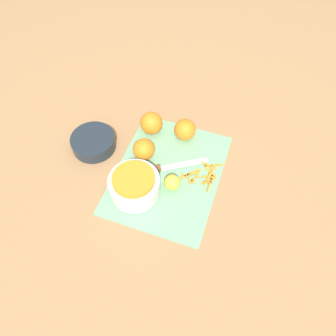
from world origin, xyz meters
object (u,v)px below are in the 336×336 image
object	(u,v)px
orange_back	(185,130)
lemon	(172,182)
bowl_dark	(93,142)
bowl_speckled	(134,185)
orange_left	(151,123)
orange_right	(144,149)
knife	(158,169)

from	to	relation	value
orange_back	lemon	bearing A→B (deg)	-173.35
bowl_dark	orange_back	distance (m)	0.33
bowl_speckled	orange_left	distance (m)	0.27
bowl_speckled	orange_right	xyz separation A→B (m)	(0.15, 0.03, -0.00)
orange_left	knife	bearing A→B (deg)	-152.84
bowl_dark	orange_left	bearing A→B (deg)	-51.95
knife	lemon	distance (m)	0.09
lemon	bowl_dark	bearing A→B (deg)	77.60
orange_back	bowl_speckled	bearing A→B (deg)	163.33
bowl_speckled	lemon	distance (m)	0.12
bowl_speckled	orange_back	world-z (taller)	bowl_speckled
bowl_speckled	bowl_dark	distance (m)	0.25
orange_right	orange_back	bearing A→B (deg)	-39.62
orange_left	bowl_dark	bearing A→B (deg)	128.05
orange_right	orange_back	size ratio (longest dim) A/B	0.98
bowl_dark	lemon	xyz separation A→B (m)	(-0.07, -0.32, 0.01)
orange_left	orange_right	bearing A→B (deg)	-172.04
bowl_dark	orange_right	xyz separation A→B (m)	(0.02, -0.19, 0.02)
bowl_speckled	orange_right	distance (m)	0.15
orange_back	lemon	xyz separation A→B (m)	(-0.22, -0.03, -0.01)
bowl_speckled	lemon	size ratio (longest dim) A/B	3.08
orange_right	orange_back	distance (m)	0.17
lemon	knife	bearing A→B (deg)	55.78
knife	lemon	size ratio (longest dim) A/B	4.36
bowl_speckled	bowl_dark	world-z (taller)	bowl_speckled
orange_left	orange_right	world-z (taller)	orange_left
orange_back	lemon	size ratio (longest dim) A/B	1.46
bowl_dark	orange_back	bearing A→B (deg)	-63.57
knife	lemon	bearing A→B (deg)	-66.64
bowl_dark	orange_right	bearing A→B (deg)	-84.96
bowl_dark	lemon	distance (m)	0.33
knife	orange_left	distance (m)	0.18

